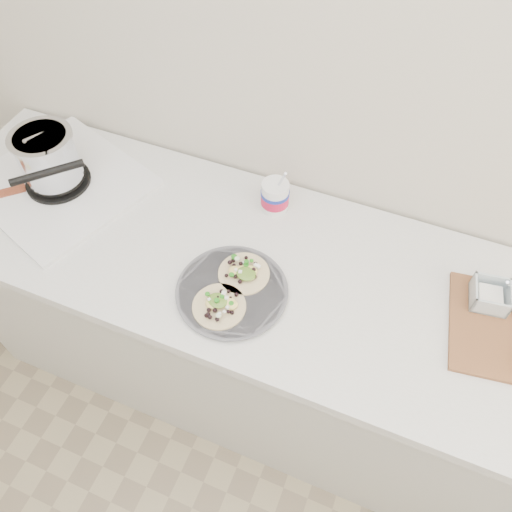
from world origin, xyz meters
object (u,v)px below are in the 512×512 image
at_px(stove, 53,167).
at_px(bacon_plate, 2,196).
at_px(taco_plate, 232,289).
at_px(tub, 276,194).

height_order(stove, bacon_plate, stove).
xyz_separation_m(taco_plate, tub, (-0.00, 0.34, 0.05)).
bearing_deg(taco_plate, tub, 90.31).
bearing_deg(stove, bacon_plate, -120.33).
relative_size(stove, bacon_plate, 2.61).
distance_m(taco_plate, tub, 0.34).
relative_size(taco_plate, bacon_plate, 1.31).
xyz_separation_m(tub, bacon_plate, (-0.82, -0.28, -0.06)).
xyz_separation_m(stove, tub, (0.68, 0.17, -0.02)).
bearing_deg(stove, taco_plate, 5.70).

